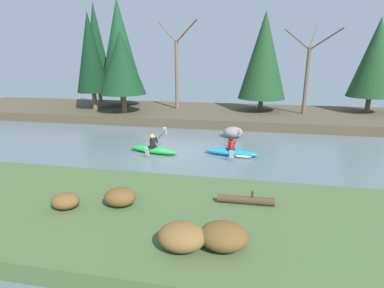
{
  "coord_description": "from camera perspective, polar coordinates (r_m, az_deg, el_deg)",
  "views": [
    {
      "loc": [
        4.06,
        -14.65,
        4.79
      ],
      "look_at": [
        1.29,
        -0.27,
        0.55
      ],
      "focal_mm": 28.0,
      "sensor_mm": 36.0,
      "label": 1
    }
  ],
  "objects": [
    {
      "name": "boulder_midstream",
      "position": [
        18.74,
        7.83,
        2.25
      ],
      "size": [
        1.2,
        0.94,
        0.68
      ],
      "color": "gray",
      "rests_on": "ground"
    },
    {
      "name": "shrub_clump_third",
      "position": [
        7.25,
        -1.94,
        -17.18
      ],
      "size": [
        1.14,
        0.95,
        0.62
      ],
      "color": "brown",
      "rests_on": "riverbank_near"
    },
    {
      "name": "conifer_tree_centre",
      "position": [
        23.69,
        -13.26,
        14.83
      ],
      "size": [
        3.46,
        3.46,
        6.1
      ],
      "color": "brown",
      "rests_on": "riverbank_far"
    },
    {
      "name": "riverbank_near",
      "position": [
        9.65,
        -15.86,
        -12.58
      ],
      "size": [
        44.0,
        5.66,
        0.5
      ],
      "color": "#4C6638",
      "rests_on": "ground"
    },
    {
      "name": "kayaker_lead",
      "position": [
        15.26,
        7.94,
        -1.52
      ],
      "size": [
        2.8,
        2.07,
        1.2
      ],
      "rotation": [
        0.0,
        0.0,
        -0.13
      ],
      "color": "#1993D6",
      "rests_on": "ground"
    },
    {
      "name": "ground_plane",
      "position": [
        15.94,
        -4.39,
        -1.39
      ],
      "size": [
        90.0,
        90.0,
        0.0
      ],
      "primitive_type": "plane",
      "color": "slate"
    },
    {
      "name": "conifer_tree_right",
      "position": [
        26.94,
        31.56,
        13.8
      ],
      "size": [
        3.4,
        3.4,
        7.02
      ],
      "color": "brown",
      "rests_on": "riverbank_far"
    },
    {
      "name": "kayaker_middle",
      "position": [
        15.66,
        -7.24,
        -0.95
      ],
      "size": [
        2.79,
        2.06,
        1.2
      ],
      "rotation": [
        0.0,
        0.0,
        -0.22
      ],
      "color": "green",
      "rests_on": "ground"
    },
    {
      "name": "riverbank_far",
      "position": [
        24.86,
        1.32,
        5.8
      ],
      "size": [
        44.0,
        8.33,
        0.65
      ],
      "color": "brown",
      "rests_on": "ground"
    },
    {
      "name": "shrub_clump_far_end",
      "position": [
        7.29,
        6.06,
        -17.01
      ],
      "size": [
        1.15,
        0.96,
        0.62
      ],
      "color": "brown",
      "rests_on": "riverbank_near"
    },
    {
      "name": "conifer_tree_mid_right",
      "position": [
        24.51,
        13.49,
        16.03
      ],
      "size": [
        3.67,
        3.67,
        7.53
      ],
      "color": "brown",
      "rests_on": "riverbank_far"
    },
    {
      "name": "conifer_tree_mid_left",
      "position": [
        27.59,
        -13.68,
        17.49
      ],
      "size": [
        3.78,
        3.78,
        8.91
      ],
      "color": "brown",
      "rests_on": "riverbank_far"
    },
    {
      "name": "conifer_tree_left",
      "position": [
        26.2,
        -18.79,
        16.1
      ],
      "size": [
        2.56,
        2.56,
        7.61
      ],
      "color": "#7A664C",
      "rests_on": "riverbank_far"
    },
    {
      "name": "conifer_tree_far_left",
      "position": [
        30.38,
        -17.82,
        17.51
      ],
      "size": [
        2.51,
        2.51,
        8.98
      ],
      "color": "#7A664C",
      "rests_on": "riverbank_far"
    },
    {
      "name": "bare_tree_upstream",
      "position": [
        25.27,
        -2.84,
        14.52
      ],
      "size": [
        4.0,
        3.95,
        7.29
      ],
      "color": "#7A664C",
      "rests_on": "riverbank_far"
    },
    {
      "name": "driftwood_log",
      "position": [
        9.39,
        10.17,
        -10.45
      ],
      "size": [
        1.73,
        0.28,
        0.44
      ],
      "rotation": [
        0.0,
        0.0,
        0.02
      ],
      "color": "#4C3828",
      "rests_on": "riverbank_near"
    },
    {
      "name": "shrub_clump_nearest",
      "position": [
        9.71,
        -22.97,
        -9.95
      ],
      "size": [
        0.84,
        0.7,
        0.46
      ],
      "color": "brown",
      "rests_on": "riverbank_near"
    },
    {
      "name": "bare_tree_mid_upstream",
      "position": [
        24.29,
        21.12,
        12.5
      ],
      "size": [
        3.56,
        3.51,
        6.45
      ],
      "color": "brown",
      "rests_on": "riverbank_far"
    },
    {
      "name": "shrub_clump_second",
      "position": [
        9.37,
        -13.52,
        -9.77
      ],
      "size": [
        0.98,
        0.82,
        0.53
      ],
      "color": "brown",
      "rests_on": "riverbank_near"
    }
  ]
}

